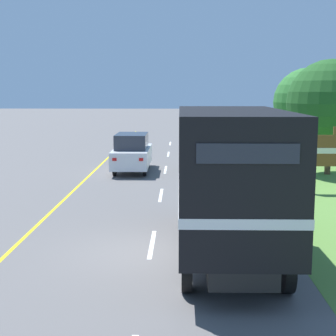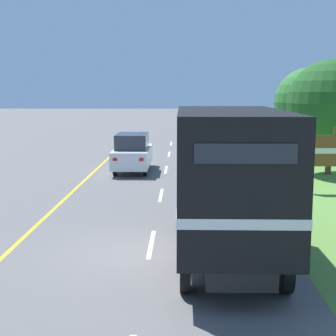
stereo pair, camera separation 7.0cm
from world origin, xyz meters
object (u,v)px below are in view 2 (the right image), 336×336
horse_trailer_truck (227,177)px  roadside_tree_near (331,103)px  roadside_tree_mid (309,102)px  highway_sign (325,152)px  lead_car_white (133,152)px

horse_trailer_truck → roadside_tree_near: roadside_tree_near is taller
roadside_tree_mid → highway_sign: bearing=-100.0°
lead_car_white → roadside_tree_mid: 12.01m
horse_trailer_truck → roadside_tree_mid: (6.63, 19.25, 1.36)m
roadside_tree_near → roadside_tree_mid: 6.35m
horse_trailer_truck → lead_car_white: size_ratio=1.74×
highway_sign → horse_trailer_truck: bearing=-119.7°
horse_trailer_truck → lead_car_white: 14.08m
horse_trailer_truck → roadside_tree_near: 14.40m
roadside_tree_mid → horse_trailer_truck: bearing=-109.0°
lead_car_white → roadside_tree_near: roadside_tree_near is taller
horse_trailer_truck → roadside_tree_mid: size_ratio=1.43×
roadside_tree_near → roadside_tree_mid: size_ratio=1.03×
roadside_tree_near → roadside_tree_mid: roadside_tree_near is taller
highway_sign → roadside_tree_near: roadside_tree_near is taller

